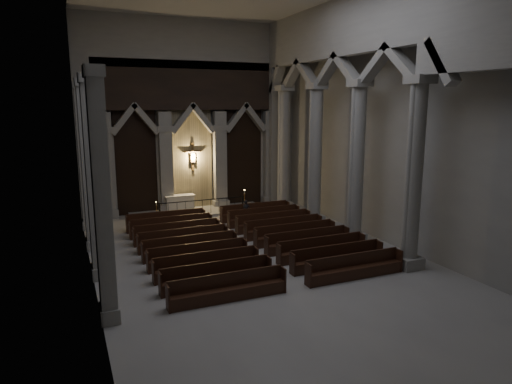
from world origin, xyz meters
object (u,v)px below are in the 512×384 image
Objects in this scene: altar_rail at (203,205)px; altar at (180,202)px; candle_stand_left at (157,217)px; worshipper at (246,211)px; candle_stand_right at (245,208)px; pews at (245,243)px.

altar is at bearing 124.46° from altar_rail.
candle_stand_left is (-2.96, -0.60, -0.36)m from altar_rail.
altar is 1.47× the size of candle_stand_left.
candle_stand_right is at bearing 94.61° from worshipper.
altar_rail is at bearing 154.31° from worshipper.
pews is (1.07, -8.70, -0.32)m from altar.
altar is at bearing 146.81° from candle_stand_right.
altar is 4.27m from candle_stand_right.
candle_stand_right reaches higher than worshipper.
candle_stand_left is 7.19m from pews.
candle_stand_right is (3.57, -2.33, -0.20)m from altar.
candle_stand_right is 1.59m from worshipper.
candle_stand_left is 0.80× the size of candle_stand_right.
candle_stand_left is at bearing -175.78° from worshipper.
altar_rail is 2.63m from candle_stand_right.
candle_stand_right is 1.26× the size of worshipper.
pews is (-2.50, -6.37, -0.12)m from candle_stand_right.
candle_stand_left is at bearing 114.33° from pews.
candle_stand_right reaches higher than altar_rail.
candle_stand_right is 6.84m from pews.
pews is at bearing -65.67° from candle_stand_left.
worshipper is (3.07, -3.83, 0.00)m from altar.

